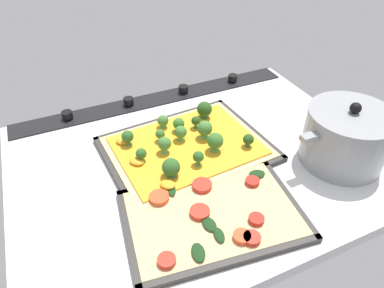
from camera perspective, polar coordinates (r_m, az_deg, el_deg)
ground_plane at (r=82.61cm, az=1.18°, el=-3.12°), size 83.96×64.54×3.00cm
stove_control_panel at (r=103.13cm, az=-5.74°, el=7.44°), size 80.60×7.00×2.60cm
baking_tray_front at (r=83.38cm, az=-0.81°, el=-0.97°), size 39.11×31.30×1.30cm
broccoli_pizza at (r=82.45cm, az=-0.94°, el=-0.06°), size 36.54×28.73×6.05cm
baking_tray_back at (r=69.05cm, az=3.36°, el=-11.64°), size 36.31×26.67×1.30cm
veggie_pizza_back at (r=68.47cm, az=3.33°, el=-11.27°), size 33.63×23.98×1.90cm
cooking_pot at (r=84.47cm, az=23.74°, el=1.05°), size 25.54×18.70×15.18cm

